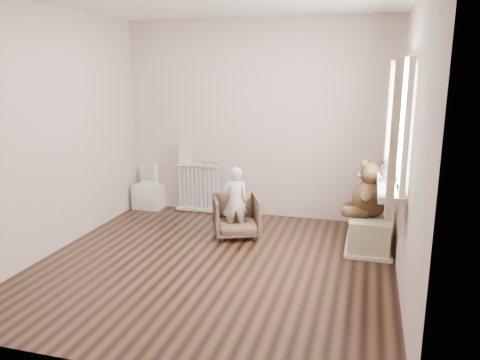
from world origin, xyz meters
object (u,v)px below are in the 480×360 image
(armchair, at_px, (236,216))
(teddy_bear, at_px, (371,190))
(toy_vanity, at_px, (148,190))
(plush_cat, at_px, (389,170))
(radiator, at_px, (199,185))
(toy_bench, at_px, (369,230))
(child, at_px, (235,202))

(armchair, distance_m, teddy_bear, 1.58)
(toy_vanity, xyz_separation_m, plush_cat, (3.21, -1.20, 0.72))
(toy_vanity, relative_size, plush_cat, 2.20)
(radiator, relative_size, toy_vanity, 1.09)
(radiator, height_order, toy_bench, radiator)
(radiator, relative_size, toy_bench, 0.84)
(toy_vanity, bearing_deg, teddy_bear, -14.06)
(armchair, xyz_separation_m, plush_cat, (1.68, -0.43, 0.75))
(toy_bench, distance_m, plush_cat, 0.95)
(toy_vanity, height_order, child, child)
(radiator, xyz_separation_m, armchair, (0.77, -0.80, -0.14))
(armchair, bearing_deg, teddy_bear, -22.83)
(toy_vanity, height_order, plush_cat, plush_cat)
(radiator, distance_m, plush_cat, 2.81)
(toy_vanity, xyz_separation_m, toy_bench, (3.07, -0.71, -0.08))
(radiator, height_order, armchair, radiator)
(teddy_bear, bearing_deg, child, -179.39)
(radiator, relative_size, child, 0.81)
(radiator, height_order, plush_cat, plush_cat)
(radiator, xyz_separation_m, toy_vanity, (-0.76, -0.03, -0.11))
(armchair, xyz_separation_m, teddy_bear, (1.52, 0.00, 0.42))
(armchair, relative_size, toy_bench, 0.66)
(toy_vanity, relative_size, toy_bench, 0.77)
(radiator, distance_m, child, 1.15)
(armchair, bearing_deg, plush_cat, -37.55)
(child, bearing_deg, toy_vanity, -51.13)
(toy_bench, xyz_separation_m, teddy_bear, (-0.01, -0.06, 0.47))
(toy_bench, bearing_deg, child, -175.77)
(teddy_bear, bearing_deg, toy_vanity, 164.50)
(child, xyz_separation_m, plush_cat, (1.68, -0.38, 0.56))
(armchair, relative_size, child, 0.64)
(toy_vanity, distance_m, toy_bench, 3.15)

